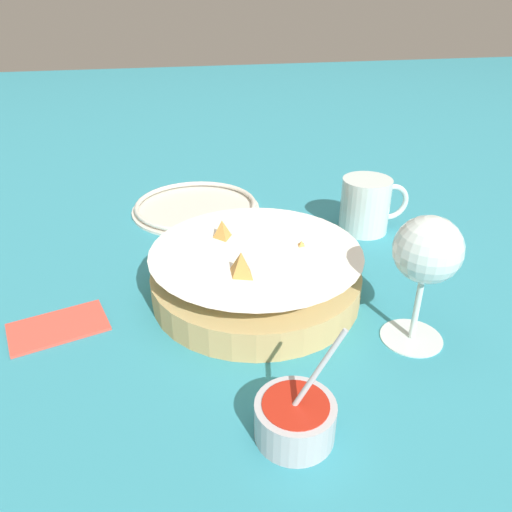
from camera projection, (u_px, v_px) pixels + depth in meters
The scene contains 7 objects.
ground_plane at pixel (275, 303), 0.64m from camera, with size 4.00×4.00×0.00m, color teal.
food_basket at pixel (256, 275), 0.64m from camera, with size 0.27×0.27×0.10m.
sauce_cup at pixel (295, 418), 0.45m from camera, with size 0.08×0.07×0.11m.
wine_glass at pixel (427, 255), 0.52m from camera, with size 0.07×0.07×0.15m.
beer_mug at pixel (366, 207), 0.81m from camera, with size 0.11×0.08×0.09m.
side_plate at pixel (196, 206), 0.89m from camera, with size 0.23×0.23×0.01m.
napkin at pixel (58, 327), 0.59m from camera, with size 0.13×0.10×0.01m.
Camera 1 is at (-0.13, -0.51, 0.37)m, focal length 35.00 mm.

